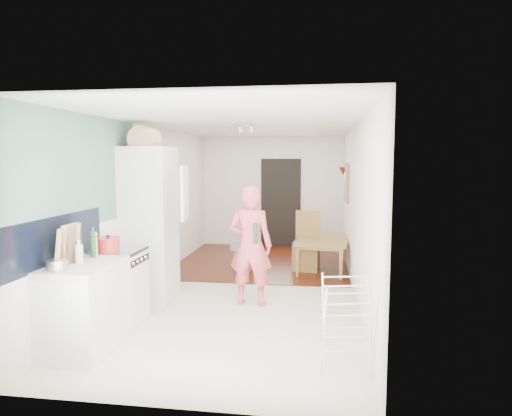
% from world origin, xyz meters
% --- Properties ---
extents(room_shell, '(3.20, 7.00, 2.50)m').
position_xyz_m(room_shell, '(0.00, 0.00, 1.25)').
color(room_shell, white).
rests_on(room_shell, ground).
extents(floor, '(3.20, 7.00, 0.01)m').
position_xyz_m(floor, '(0.00, 0.00, 0.00)').
color(floor, silver).
rests_on(floor, ground).
extents(wood_floor_overlay, '(3.20, 3.30, 0.01)m').
position_xyz_m(wood_floor_overlay, '(0.00, 1.85, 0.01)').
color(wood_floor_overlay, '#501E0B').
rests_on(wood_floor_overlay, room_shell).
extents(sage_wall_panel, '(0.02, 3.00, 1.30)m').
position_xyz_m(sage_wall_panel, '(-1.59, -2.00, 1.85)').
color(sage_wall_panel, slate).
rests_on(sage_wall_panel, room_shell).
extents(tile_splashback, '(0.02, 1.90, 0.50)m').
position_xyz_m(tile_splashback, '(-1.59, -2.55, 1.15)').
color(tile_splashback, black).
rests_on(tile_splashback, room_shell).
extents(doorway_recess, '(0.90, 0.04, 2.00)m').
position_xyz_m(doorway_recess, '(0.20, 3.48, 1.00)').
color(doorway_recess, black).
rests_on(doorway_recess, room_shell).
extents(base_cabinet, '(0.60, 0.90, 0.86)m').
position_xyz_m(base_cabinet, '(-1.30, -2.55, 0.43)').
color(base_cabinet, silver).
rests_on(base_cabinet, room_shell).
extents(worktop, '(0.62, 0.92, 0.06)m').
position_xyz_m(worktop, '(-1.30, -2.55, 0.89)').
color(worktop, beige).
rests_on(worktop, room_shell).
extents(range_cooker, '(0.60, 0.60, 0.88)m').
position_xyz_m(range_cooker, '(-1.30, -1.80, 0.44)').
color(range_cooker, silver).
rests_on(range_cooker, room_shell).
extents(cooker_top, '(0.60, 0.60, 0.04)m').
position_xyz_m(cooker_top, '(-1.30, -1.80, 0.90)').
color(cooker_top, '#B0B1B3').
rests_on(cooker_top, room_shell).
extents(fridge_housing, '(0.66, 0.66, 2.15)m').
position_xyz_m(fridge_housing, '(-1.27, -0.78, 1.07)').
color(fridge_housing, silver).
rests_on(fridge_housing, room_shell).
extents(fridge_door, '(0.14, 0.56, 0.70)m').
position_xyz_m(fridge_door, '(-0.66, -1.08, 1.55)').
color(fridge_door, silver).
rests_on(fridge_door, room_shell).
extents(fridge_interior, '(0.02, 0.52, 0.66)m').
position_xyz_m(fridge_interior, '(-0.96, -0.78, 1.55)').
color(fridge_interior, white).
rests_on(fridge_interior, room_shell).
extents(pinboard, '(0.03, 0.90, 0.70)m').
position_xyz_m(pinboard, '(1.58, 1.90, 1.55)').
color(pinboard, tan).
rests_on(pinboard, room_shell).
extents(pinboard_frame, '(0.00, 0.94, 0.74)m').
position_xyz_m(pinboard_frame, '(1.57, 1.90, 1.55)').
color(pinboard_frame, olive).
rests_on(pinboard_frame, room_shell).
extents(wall_sconce, '(0.18, 0.18, 0.16)m').
position_xyz_m(wall_sconce, '(1.54, 2.55, 1.75)').
color(wall_sconce, maroon).
rests_on(wall_sconce, room_shell).
extents(person, '(0.73, 0.50, 1.93)m').
position_xyz_m(person, '(0.16, -0.78, 0.96)').
color(person, '#EF585B').
rests_on(person, floor).
extents(dining_table, '(0.89, 1.41, 0.47)m').
position_xyz_m(dining_table, '(1.19, 1.38, 0.24)').
color(dining_table, olive).
rests_on(dining_table, floor).
extents(dining_chair, '(0.49, 0.49, 1.06)m').
position_xyz_m(dining_chair, '(0.86, 1.25, 0.53)').
color(dining_chair, olive).
rests_on(dining_chair, floor).
extents(stool, '(0.34, 0.34, 0.38)m').
position_xyz_m(stool, '(-0.25, 1.16, 0.19)').
color(stool, olive).
rests_on(stool, floor).
extents(grey_drape, '(0.41, 0.41, 0.17)m').
position_xyz_m(grey_drape, '(-0.26, 1.13, 0.46)').
color(grey_drape, gray).
rests_on(grey_drape, stool).
extents(drying_rack, '(0.53, 0.49, 0.89)m').
position_xyz_m(drying_rack, '(1.36, -2.67, 0.45)').
color(drying_rack, silver).
rests_on(drying_rack, floor).
extents(bread_bin, '(0.41, 0.39, 0.20)m').
position_xyz_m(bread_bin, '(-1.27, -0.87, 2.25)').
color(bread_bin, '#B07C55').
rests_on(bread_bin, fridge_housing).
extents(red_casserole, '(0.28, 0.28, 0.16)m').
position_xyz_m(red_casserole, '(-1.33, -1.90, 1.00)').
color(red_casserole, red).
rests_on(red_casserole, cooker_top).
extents(steel_pan, '(0.21, 0.21, 0.10)m').
position_xyz_m(steel_pan, '(-1.39, -2.84, 0.97)').
color(steel_pan, '#B0B1B3').
rests_on(steel_pan, worktop).
extents(held_bottle, '(0.06, 0.06, 0.27)m').
position_xyz_m(held_bottle, '(0.26, -0.94, 1.01)').
color(held_bottle, '#1D4424').
rests_on(held_bottle, person).
extents(bottle_a, '(0.08, 0.08, 0.28)m').
position_xyz_m(bottle_a, '(-1.46, -2.32, 1.06)').
color(bottle_a, '#1D4424').
rests_on(bottle_a, worktop).
extents(bottle_b, '(0.07, 0.07, 0.27)m').
position_xyz_m(bottle_b, '(-1.34, -2.24, 1.05)').
color(bottle_b, '#1D4424').
rests_on(bottle_b, worktop).
extents(bottle_c, '(0.10, 0.10, 0.20)m').
position_xyz_m(bottle_c, '(-1.33, -2.55, 1.02)').
color(bottle_c, beige).
rests_on(bottle_c, worktop).
extents(pepper_mill_front, '(0.06, 0.06, 0.22)m').
position_xyz_m(pepper_mill_front, '(-1.33, -2.22, 1.03)').
color(pepper_mill_front, '#B07C55').
rests_on(pepper_mill_front, worktop).
extents(pepper_mill_back, '(0.07, 0.07, 0.21)m').
position_xyz_m(pepper_mill_back, '(-1.38, -2.17, 1.02)').
color(pepper_mill_back, '#B07C55').
rests_on(pepper_mill_back, worktop).
extents(chopping_boards, '(0.06, 0.32, 0.43)m').
position_xyz_m(chopping_boards, '(-1.37, -2.69, 1.13)').
color(chopping_boards, '#B07C55').
rests_on(chopping_boards, worktop).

